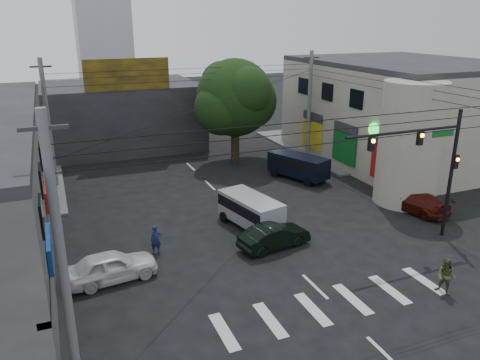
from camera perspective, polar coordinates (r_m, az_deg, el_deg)
ground at (r=24.48m, az=5.48°, el=-9.39°), size 160.00×160.00×0.00m
sidewalk_far_right at (r=47.93m, az=14.75°, el=4.41°), size 16.00×16.00×0.15m
building_right at (r=43.34m, az=19.12°, el=7.82°), size 14.00×18.00×8.00m
corner_column at (r=32.20m, az=19.99°, el=4.17°), size 4.00×4.00×8.00m
building_far at (r=46.22m, az=-14.18°, el=7.66°), size 14.00×10.00×6.00m
billboard at (r=40.80m, az=-13.60°, el=12.39°), size 7.00×0.30×2.60m
street_tree at (r=39.18m, az=-0.62°, el=9.96°), size 6.40×6.40×8.70m
traffic_gantry at (r=26.37m, az=22.15°, el=2.68°), size 7.10×0.35×7.20m
utility_pole_near_left at (r=16.08m, az=-21.05°, el=-8.14°), size 0.32×0.32×9.20m
utility_pole_far_left at (r=35.68m, az=-22.31°, el=6.23°), size 0.32×0.32×9.20m
utility_pole_far_right at (r=41.27m, az=8.44°, el=8.99°), size 0.32×0.32×9.20m
dark_sedan at (r=25.16m, az=4.19°, el=-6.85°), size 2.70×4.44×1.31m
white_compact at (r=22.92m, az=-15.39°, el=-10.10°), size 2.66×4.60×1.44m
maroon_sedan at (r=31.71m, az=20.57°, el=-2.49°), size 3.64×5.22×1.30m
silver_minivan at (r=27.39m, az=1.30°, el=-3.94°), size 5.11×3.65×1.87m
navy_van at (r=35.95m, az=7.10°, el=1.57°), size 6.01×5.21×1.88m
traffic_officer at (r=24.87m, az=-10.22°, el=-7.17°), size 0.59×0.41×1.53m
pedestrian_olive at (r=22.93m, az=23.82°, el=-10.71°), size 1.28×1.22×1.71m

